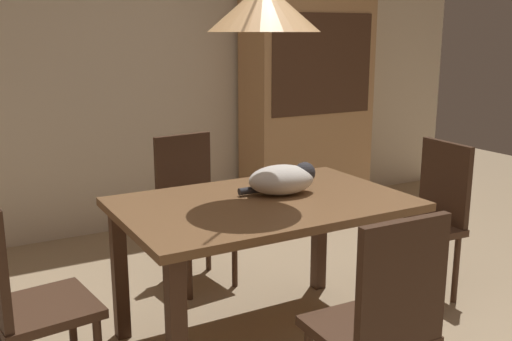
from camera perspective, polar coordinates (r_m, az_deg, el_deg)
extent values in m
cube|color=beige|center=(4.75, -11.16, 11.84)|extent=(6.40, 0.10, 2.90)
cube|color=brown|center=(2.87, 0.71, -3.29)|extent=(1.40, 0.90, 0.04)
cube|color=#472D1E|center=(2.44, -7.70, -16.11)|extent=(0.07, 0.07, 0.71)
cube|color=#472D1E|center=(3.06, 14.75, -10.13)|extent=(0.07, 0.07, 0.71)
cube|color=#472D1E|center=(3.11, -13.11, -9.65)|extent=(0.07, 0.07, 0.71)
cube|color=#472D1E|center=(3.62, 6.16, -6.06)|extent=(0.07, 0.07, 0.71)
cube|color=#472D1E|center=(2.65, -19.88, -12.52)|extent=(0.44, 0.44, 0.04)
cylinder|color=#472D1E|center=(2.93, -17.36, -14.69)|extent=(0.04, 0.04, 0.41)
cube|color=#472D1E|center=(2.38, 10.72, -15.05)|extent=(0.41, 0.41, 0.04)
cube|color=#40291B|center=(2.14, 14.05, -10.78)|extent=(0.38, 0.05, 0.48)
cube|color=#472D1E|center=(3.58, 15.49, -5.44)|extent=(0.42, 0.42, 0.04)
cube|color=#40291B|center=(3.63, 17.88, -1.07)|extent=(0.06, 0.38, 0.48)
cylinder|color=#472D1E|center=(3.67, 11.72, -8.47)|extent=(0.04, 0.04, 0.41)
cylinder|color=#472D1E|center=(3.45, 15.00, -10.15)|extent=(0.04, 0.04, 0.41)
cylinder|color=#472D1E|center=(3.87, 15.52, -7.56)|extent=(0.04, 0.04, 0.41)
cylinder|color=#472D1E|center=(3.65, 18.85, -9.06)|extent=(0.04, 0.04, 0.41)
cube|color=#472D1E|center=(3.64, -5.62, -4.67)|extent=(0.44, 0.44, 0.04)
cube|color=#40291B|center=(3.72, -7.09, -0.15)|extent=(0.38, 0.08, 0.48)
cylinder|color=#472D1E|center=(3.52, -6.51, -9.28)|extent=(0.04, 0.04, 0.41)
cylinder|color=#472D1E|center=(3.67, -2.09, -8.22)|extent=(0.04, 0.04, 0.41)
cylinder|color=#472D1E|center=(3.78, -8.88, -7.71)|extent=(0.04, 0.04, 0.41)
cylinder|color=#472D1E|center=(3.92, -4.68, -6.80)|extent=(0.04, 0.04, 0.41)
ellipsoid|color=silver|center=(2.96, 2.48, -0.90)|extent=(0.38, 0.28, 0.15)
sphere|color=#333338|center=(3.00, 4.76, -0.22)|extent=(0.11, 0.11, 0.11)
cylinder|color=#333338|center=(2.96, -0.10, -1.87)|extent=(0.18, 0.04, 0.04)
cone|color=#E0A86B|center=(2.75, 0.77, 15.60)|extent=(0.52, 0.52, 0.22)
cube|color=tan|center=(5.09, 4.95, 6.18)|extent=(1.10, 0.44, 1.85)
cube|color=#472D1E|center=(4.87, 6.53, 10.21)|extent=(0.97, 0.01, 0.81)
cube|color=#472D1E|center=(5.27, 4.76, -3.41)|extent=(1.12, 0.45, 0.08)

